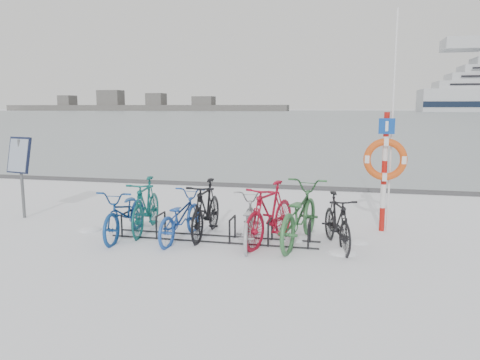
{
  "coord_description": "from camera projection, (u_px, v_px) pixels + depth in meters",
  "views": [
    {
      "loc": [
        2.38,
        -8.32,
        2.51
      ],
      "look_at": [
        0.37,
        0.6,
        1.07
      ],
      "focal_mm": 35.0,
      "sensor_mm": 36.0,
      "label": 1
    }
  ],
  "objects": [
    {
      "name": "bike_5",
      "position": [
        270.0,
        212.0,
        8.68
      ],
      "size": [
        1.11,
        2.01,
        1.16
      ],
      "primitive_type": "imported",
      "rotation": [
        0.0,
        0.0,
        -0.31
      ],
      "color": "maroon",
      "rests_on": "ground"
    },
    {
      "name": "bike_rack",
      "position": [
        214.0,
        230.0,
        8.9
      ],
      "size": [
        4.0,
        0.48,
        0.46
      ],
      "color": "black",
      "rests_on": "ground"
    },
    {
      "name": "info_board",
      "position": [
        20.0,
        160.0,
        10.46
      ],
      "size": [
        0.65,
        0.36,
        1.85
      ],
      "rotation": [
        0.0,
        0.0,
        -0.22
      ],
      "color": "#595B5E",
      "rests_on": "ground"
    },
    {
      "name": "ground",
      "position": [
        214.0,
        240.0,
        8.93
      ],
      "size": [
        900.0,
        900.0,
        0.0
      ],
      "primitive_type": "plane",
      "color": "white",
      "rests_on": "ground"
    },
    {
      "name": "bike_2",
      "position": [
        180.0,
        215.0,
        8.91
      ],
      "size": [
        0.79,
        1.86,
        0.95
      ],
      "primitive_type": "imported",
      "rotation": [
        0.0,
        0.0,
        3.05
      ],
      "color": "#1D49A3",
      "rests_on": "ground"
    },
    {
      "name": "shoreline",
      "position": [
        138.0,
        106.0,
        285.54
      ],
      "size": [
        180.0,
        12.0,
        9.5
      ],
      "color": "#515151",
      "rests_on": "ground"
    },
    {
      "name": "lifebuoy_station",
      "position": [
        385.0,
        160.0,
        9.28
      ],
      "size": [
        0.84,
        0.23,
        4.38
      ],
      "color": "#AA130D",
      "rests_on": "ground"
    },
    {
      "name": "bike_6",
      "position": [
        299.0,
        212.0,
        8.65
      ],
      "size": [
        1.14,
        2.32,
        1.16
      ],
      "primitive_type": "imported",
      "rotation": [
        0.0,
        0.0,
        2.97
      ],
      "color": "#326B3A",
      "rests_on": "ground"
    },
    {
      "name": "ice_sheet",
      "position": [
        339.0,
        114.0,
        158.31
      ],
      "size": [
        400.0,
        298.0,
        0.02
      ],
      "primitive_type": "cube",
      "color": "#95A2A9",
      "rests_on": "ground"
    },
    {
      "name": "bike_4",
      "position": [
        248.0,
        219.0,
        8.58
      ],
      "size": [
        0.87,
        1.87,
        0.94
      ],
      "primitive_type": "imported",
      "rotation": [
        0.0,
        0.0,
        3.28
      ],
      "color": "#A2A4A9",
      "rests_on": "ground"
    },
    {
      "name": "bike_1",
      "position": [
        146.0,
        204.0,
        9.46
      ],
      "size": [
        0.78,
        1.93,
        1.13
      ],
      "primitive_type": "imported",
      "rotation": [
        0.0,
        0.0,
        0.14
      ],
      "color": "#0F5753",
      "rests_on": "ground"
    },
    {
      "name": "bike_3",
      "position": [
        206.0,
        207.0,
        9.13
      ],
      "size": [
        0.55,
        1.89,
        1.13
      ],
      "primitive_type": "imported",
      "rotation": [
        0.0,
        0.0,
        0.01
      ],
      "color": "black",
      "rests_on": "ground"
    },
    {
      "name": "quay_edge",
      "position": [
        266.0,
        186.0,
        14.61
      ],
      "size": [
        400.0,
        0.25,
        0.1
      ],
      "primitive_type": "cube",
      "color": "#3F3F42",
      "rests_on": "ground"
    },
    {
      "name": "snow_drifts",
      "position": [
        266.0,
        241.0,
        8.84
      ],
      "size": [
        5.77,
        1.39,
        0.18
      ],
      "color": "white",
      "rests_on": "ground"
    },
    {
      "name": "bike_0",
      "position": [
        126.0,
        211.0,
        9.08
      ],
      "size": [
        0.79,
        1.96,
        1.01
      ],
      "primitive_type": "imported",
      "rotation": [
        0.0,
        0.0,
        0.06
      ],
      "color": "navy",
      "rests_on": "ground"
    },
    {
      "name": "bike_7",
      "position": [
        337.0,
        219.0,
        8.4
      ],
      "size": [
        0.93,
        1.75,
        1.01
      ],
      "primitive_type": "imported",
      "rotation": [
        0.0,
        0.0,
        0.29
      ],
      "color": "black",
      "rests_on": "ground"
    }
  ]
}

